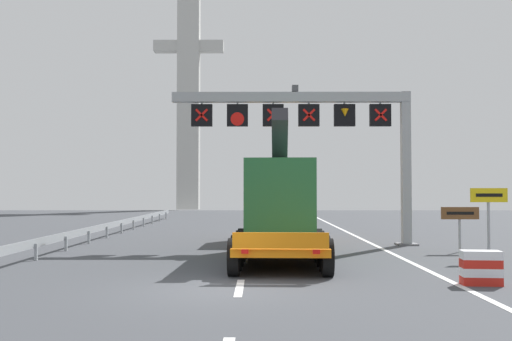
# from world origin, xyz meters

# --- Properties ---
(ground) EXTENTS (112.00, 112.00, 0.00)m
(ground) POSITION_xyz_m (0.00, 0.00, 0.00)
(ground) COLOR #424449
(lane_markings) EXTENTS (0.20, 46.24, 0.01)m
(lane_markings) POSITION_xyz_m (0.50, 15.82, 0.01)
(lane_markings) COLOR silver
(lane_markings) RESTS_ON ground
(edge_line_right) EXTENTS (0.20, 63.00, 0.01)m
(edge_line_right) POSITION_xyz_m (6.20, 12.00, 0.01)
(edge_line_right) COLOR silver
(edge_line_right) RESTS_ON ground
(overhead_lane_gantry) EXTENTS (11.07, 0.90, 7.25)m
(overhead_lane_gantry) POSITION_xyz_m (3.76, 11.64, 5.62)
(overhead_lane_gantry) COLOR #9EA0A5
(overhead_lane_gantry) RESTS_ON ground
(heavy_haul_truck_orange) EXTENTS (3.41, 14.13, 5.30)m
(heavy_haul_truck_orange) POSITION_xyz_m (1.85, 9.58, 1.99)
(heavy_haul_truck_orange) COLOR orange
(heavy_haul_truck_orange) RESTS_ON ground
(exit_sign_yellow) EXTENTS (1.32, 0.15, 2.56)m
(exit_sign_yellow) POSITION_xyz_m (9.21, 6.17, 1.91)
(exit_sign_yellow) COLOR #9EA0A5
(exit_sign_yellow) RESTS_ON ground
(tourist_info_sign_brown) EXTENTS (1.51, 0.15, 1.81)m
(tourist_info_sign_brown) POSITION_xyz_m (9.05, 8.69, 1.38)
(tourist_info_sign_brown) COLOR #9EA0A5
(tourist_info_sign_brown) RESTS_ON ground
(crash_barrier_striped) EXTENTS (1.04, 0.59, 0.90)m
(crash_barrier_striped) POSITION_xyz_m (6.81, 0.72, 0.45)
(crash_barrier_striped) COLOR red
(crash_barrier_striped) RESTS_ON ground
(guardrail_left) EXTENTS (0.13, 37.91, 0.76)m
(guardrail_left) POSITION_xyz_m (-6.94, 16.96, 0.56)
(guardrail_left) COLOR #999EA3
(guardrail_left) RESTS_ON ground
(bridge_pylon_distant) EXTENTS (9.00, 2.00, 33.96)m
(bridge_pylon_distant) POSITION_xyz_m (-8.11, 59.48, 17.37)
(bridge_pylon_distant) COLOR #B7B7B2
(bridge_pylon_distant) RESTS_ON ground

